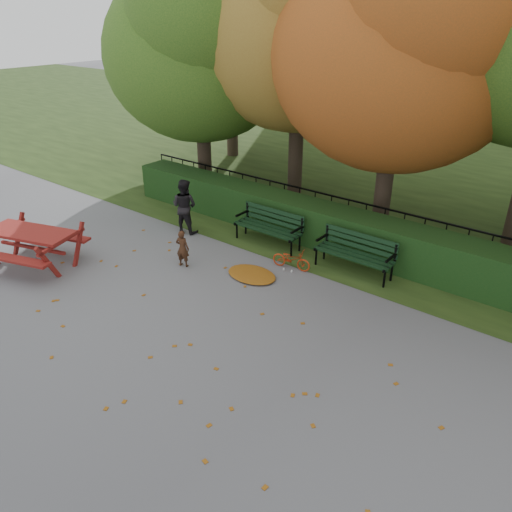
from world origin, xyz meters
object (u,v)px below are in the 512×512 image
Objects in this scene: tree_c at (412,35)px; picnic_table at (31,239)px; bench_left at (270,224)px; bench_right at (356,250)px; tree_b at (307,6)px; adult at (184,206)px; child at (183,248)px; tree_a at (201,41)px; bicycle at (291,259)px.

picnic_table is (-5.69, -6.58, -4.15)m from tree_c.
bench_left is 2.40m from bench_right.
tree_b is 6.15m from adult.
tree_c is 9.04× the size of child.
child is 1.98m from adult.
bench_right is at bearing 17.92° from picnic_table.
tree_a reaches higher than picnic_table.
tree_a reaches higher than bicycle.
tree_b is at bearing 23.05° from tree_a.
tree_b is 3.63× the size of picnic_table.
tree_b is at bearing 20.99° from bicycle.
bench_left is 1.00× the size of bench_right.
child is 0.96× the size of bicycle.
tree_b reaches higher than tree_c.
adult reaches higher than picnic_table.
tree_a is at bearing -176.35° from tree_c.
tree_b is at bearing 139.33° from bench_right.
bench_left is (-2.13, -2.26, -4.30)m from tree_c.
tree_c is at bearing -157.48° from adult.
bicycle is at bearing 18.50° from picnic_table.
bicycle is (-1.19, -0.79, -0.28)m from bench_right.
bicycle is at bearing -33.26° from bench_left.
bench_left is (3.89, -1.88, -4.00)m from tree_a.
bench_left and bench_right have the same top height.
child is (-0.83, -2.22, -0.08)m from bench_left.
tree_b is 6.76m from bench_right.
adult is (-2.19, -0.80, 0.20)m from bench_left.
bicycle is at bearing 167.40° from adult.
child is at bearing -86.63° from tree_b.
bench_right is at bearing -162.28° from child.
picnic_table is 3.77m from adult.
tree_c is at bearing 3.65° from tree_a.
tree_c is at bearing -13.45° from tree_b.
picnic_table is 2.74× the size of child.
bench_left is 0.74× the size of picnic_table.
bench_right is 1.24× the size of adult.
child is at bearing 114.49° from bicycle.
tree_c is 4.44× the size of bench_right.
bench_left is at bearing -172.69° from adult.
bench_right is at bearing -40.67° from tree_b.
tree_a is 6.54m from child.
adult is 3.43m from bicycle.
tree_b is (2.74, 1.17, 0.88)m from tree_a.
tree_b is 1.10× the size of tree_c.
tree_c is (3.28, -0.78, -0.58)m from tree_b.
child is at bearing -53.28° from tree_a.
picnic_table reaches higher than bench_left.
bicycle is (-0.93, -3.05, -4.58)m from tree_c.
tree_c is 4.87m from bench_right.
bicycle is (3.40, 0.01, -0.48)m from adult.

